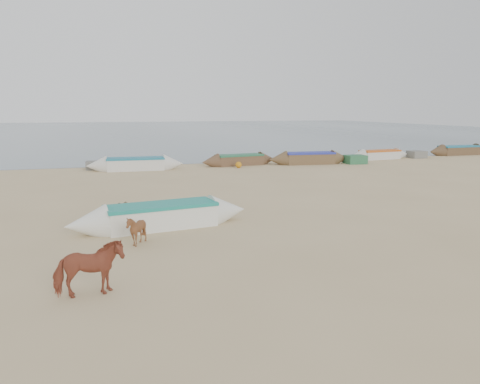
# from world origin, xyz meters

# --- Properties ---
(ground) EXTENTS (140.00, 140.00, 0.00)m
(ground) POSITION_xyz_m (0.00, 0.00, 0.00)
(ground) COLOR tan
(ground) RESTS_ON ground
(sea) EXTENTS (160.00, 160.00, 0.00)m
(sea) POSITION_xyz_m (0.00, 82.00, 0.01)
(sea) COLOR slate
(sea) RESTS_ON ground
(cow_adult) EXTENTS (1.56, 0.82, 1.27)m
(cow_adult) POSITION_xyz_m (-5.38, -2.30, 0.63)
(cow_adult) COLOR #984931
(cow_adult) RESTS_ON ground
(calf_front) EXTENTS (1.04, 0.97, 0.96)m
(calf_front) POSITION_xyz_m (-4.07, 1.42, 0.48)
(calf_front) COLOR brown
(calf_front) RESTS_ON ground
(near_canoe) EXTENTS (6.56, 2.25, 0.85)m
(near_canoe) POSITION_xyz_m (-3.06, 3.36, 0.43)
(near_canoe) COLOR white
(near_canoe) RESTS_ON ground
(debris_pile) EXTENTS (4.45, 4.45, 0.47)m
(debris_pile) POSITION_xyz_m (-2.58, 5.64, 0.24)
(debris_pile) COLOR brown
(debris_pile) RESTS_ON ground
(waterline_canoes) EXTENTS (60.16, 4.24, 0.89)m
(waterline_canoes) POSITION_xyz_m (4.59, 20.53, 0.42)
(waterline_canoes) COLOR brown
(waterline_canoes) RESTS_ON ground
(beach_clutter) EXTENTS (43.51, 3.48, 0.64)m
(beach_clutter) POSITION_xyz_m (3.73, 19.57, 0.30)
(beach_clutter) COLOR #295C2A
(beach_clutter) RESTS_ON ground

